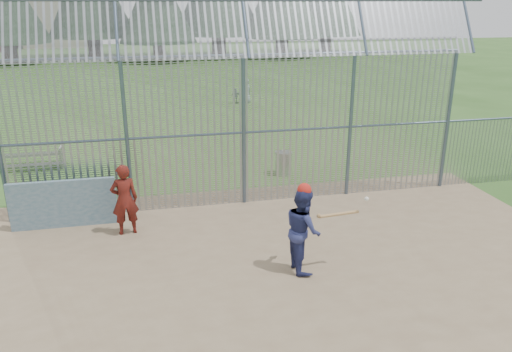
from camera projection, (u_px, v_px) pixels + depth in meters
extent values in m
plane|color=#2D511E|center=(276.00, 264.00, 10.58)|extent=(120.00, 120.00, 0.00)
cube|color=#756047|center=(282.00, 276.00, 10.12)|extent=(14.00, 10.00, 0.02)
cube|color=#38566B|center=(63.00, 204.00, 12.12)|extent=(2.50, 0.12, 1.20)
imported|color=navy|center=(303.00, 230.00, 10.10)|extent=(0.69, 0.87, 1.76)
imported|color=maroon|center=(125.00, 200.00, 11.68)|extent=(0.69, 0.51, 1.72)
imported|color=gray|center=(246.00, 91.00, 27.01)|extent=(0.80, 0.72, 1.37)
imported|color=slate|center=(236.00, 96.00, 27.07)|extent=(0.51, 0.35, 0.81)
sphere|color=#B52018|center=(304.00, 190.00, 9.82)|extent=(0.28, 0.28, 0.28)
cylinder|color=#AA7F4C|center=(339.00, 214.00, 9.99)|extent=(0.85, 0.15, 0.07)
sphere|color=#AA7F4C|center=(319.00, 216.00, 9.91)|extent=(0.09, 0.09, 0.09)
sphere|color=white|center=(367.00, 199.00, 9.95)|extent=(0.09, 0.09, 0.09)
cylinder|color=gray|center=(283.00, 164.00, 15.97)|extent=(0.52, 0.52, 0.70)
cylinder|color=#9EA0A5|center=(284.00, 153.00, 15.85)|extent=(0.56, 0.56, 0.05)
sphere|color=#9EA0A5|center=(284.00, 151.00, 15.83)|extent=(0.10, 0.10, 0.10)
cube|color=slate|center=(16.00, 166.00, 16.26)|extent=(3.00, 0.25, 0.05)
cube|color=gray|center=(17.00, 155.00, 16.50)|extent=(3.00, 0.25, 0.05)
cube|color=slate|center=(19.00, 145.00, 16.74)|extent=(3.00, 0.25, 0.05)
cube|color=slate|center=(62.00, 156.00, 16.81)|extent=(0.06, 0.90, 0.70)
cylinder|color=#47566B|center=(127.00, 139.00, 12.54)|extent=(0.10, 0.10, 4.00)
cylinder|color=#47566B|center=(244.00, 133.00, 13.14)|extent=(0.10, 0.10, 4.00)
cylinder|color=#47566B|center=(350.00, 127.00, 13.75)|extent=(0.10, 0.10, 4.00)
cylinder|color=#47566B|center=(448.00, 121.00, 14.36)|extent=(0.10, 0.10, 4.00)
cylinder|color=#47566B|center=(243.00, 55.00, 12.48)|extent=(12.00, 0.07, 0.07)
cylinder|color=#47566B|center=(244.00, 133.00, 13.14)|extent=(12.00, 0.06, 0.06)
cube|color=gray|center=(244.00, 133.00, 13.14)|extent=(12.00, 0.02, 4.00)
cube|color=gray|center=(246.00, 29.00, 11.92)|extent=(12.00, 0.77, 1.31)
cylinder|color=#47566B|center=(444.00, 155.00, 14.69)|extent=(0.08, 0.08, 2.00)
cylinder|color=#332319|center=(9.00, 46.00, 44.08)|extent=(1.19, 1.19, 3.06)
cylinder|color=#332319|center=(94.00, 40.00, 48.21)|extent=(1.33, 1.33, 3.42)
cylinder|color=#332319|center=(159.00, 45.00, 45.83)|extent=(1.12, 1.12, 2.88)
cylinder|color=#332319|center=(219.00, 38.00, 49.69)|extent=(1.40, 1.40, 3.60)
cylinder|color=#332319|center=(282.00, 40.00, 49.13)|extent=(1.26, 1.26, 3.24)
cylinder|color=#332319|center=(326.00, 37.00, 54.06)|extent=(1.19, 1.19, 3.06)
cube|color=#B2A58C|center=(61.00, 21.00, 60.58)|extent=(8.00, 7.00, 6.00)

